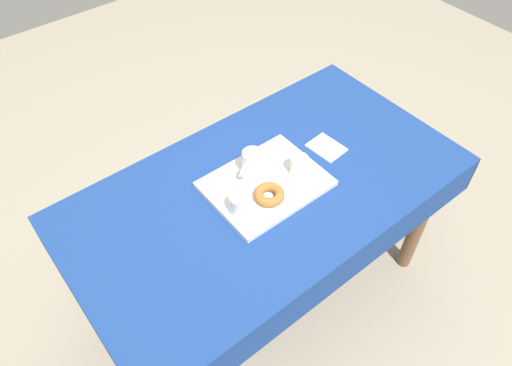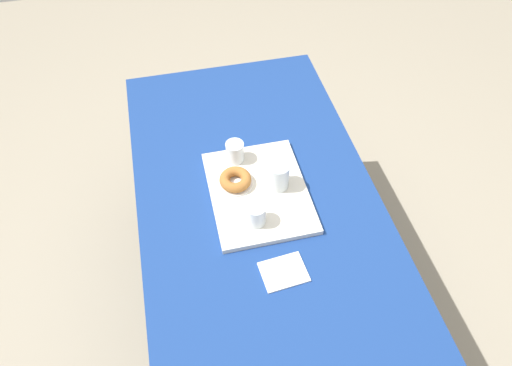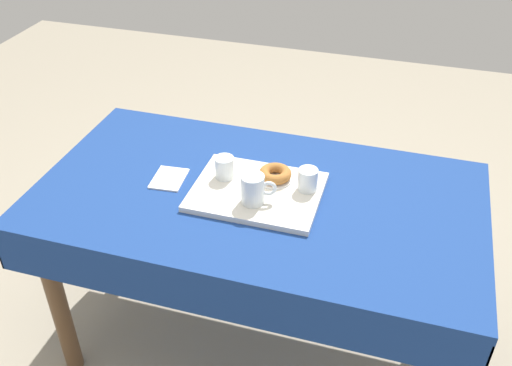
{
  "view_description": "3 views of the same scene",
  "coord_description": "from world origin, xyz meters",
  "px_view_note": "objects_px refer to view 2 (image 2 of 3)",
  "views": [
    {
      "loc": [
        -0.75,
        -0.88,
        2.04
      ],
      "look_at": [
        -0.05,
        -0.01,
        0.8
      ],
      "focal_mm": 33.71,
      "sensor_mm": 36.0,
      "label": 1
    },
    {
      "loc": [
        0.97,
        -0.23,
        1.98
      ],
      "look_at": [
        -0.02,
        0.0,
        0.77
      ],
      "focal_mm": 32.91,
      "sensor_mm": 36.0,
      "label": 2
    },
    {
      "loc": [
        -0.43,
        1.44,
        1.85
      ],
      "look_at": [
        0.01,
        -0.02,
        0.77
      ],
      "focal_mm": 40.05,
      "sensor_mm": 36.0,
      "label": 3
    }
  ],
  "objects_px": {
    "serving_tray": "(258,192)",
    "donut_plate_left": "(236,183)",
    "sugar_donut_left": "(235,179)",
    "paper_napkin": "(284,272)",
    "water_glass_near": "(256,215)",
    "tea_mug_left": "(278,176)",
    "dining_table": "(257,212)",
    "water_glass_far": "(235,153)"
  },
  "relations": [
    {
      "from": "serving_tray",
      "to": "water_glass_far",
      "type": "xyz_separation_m",
      "value": [
        -0.16,
        -0.05,
        0.04
      ]
    },
    {
      "from": "dining_table",
      "to": "sugar_donut_left",
      "type": "relative_size",
      "value": 13.54
    },
    {
      "from": "tea_mug_left",
      "to": "sugar_donut_left",
      "type": "bearing_deg",
      "value": -103.95
    },
    {
      "from": "dining_table",
      "to": "tea_mug_left",
      "type": "bearing_deg",
      "value": 96.53
    },
    {
      "from": "water_glass_near",
      "to": "paper_napkin",
      "type": "relative_size",
      "value": 0.57
    },
    {
      "from": "tea_mug_left",
      "to": "paper_napkin",
      "type": "xyz_separation_m",
      "value": [
        0.32,
        -0.06,
        -0.06
      ]
    },
    {
      "from": "water_glass_far",
      "to": "paper_napkin",
      "type": "bearing_deg",
      "value": 6.43
    },
    {
      "from": "water_glass_near",
      "to": "dining_table",
      "type": "bearing_deg",
      "value": 165.16
    },
    {
      "from": "tea_mug_left",
      "to": "water_glass_far",
      "type": "xyz_separation_m",
      "value": [
        -0.15,
        -0.12,
        -0.01
      ]
    },
    {
      "from": "water_glass_near",
      "to": "donut_plate_left",
      "type": "relative_size",
      "value": 0.66
    },
    {
      "from": "water_glass_far",
      "to": "donut_plate_left",
      "type": "xyz_separation_m",
      "value": [
        0.11,
        -0.02,
        -0.03
      ]
    },
    {
      "from": "dining_table",
      "to": "paper_napkin",
      "type": "xyz_separation_m",
      "value": [
        0.31,
        0.01,
        0.11
      ]
    },
    {
      "from": "tea_mug_left",
      "to": "water_glass_far",
      "type": "distance_m",
      "value": 0.19
    },
    {
      "from": "serving_tray",
      "to": "donut_plate_left",
      "type": "distance_m",
      "value": 0.08
    },
    {
      "from": "donut_plate_left",
      "to": "paper_napkin",
      "type": "xyz_separation_m",
      "value": [
        0.35,
        0.07,
        -0.02
      ]
    },
    {
      "from": "paper_napkin",
      "to": "serving_tray",
      "type": "bearing_deg",
      "value": -179.19
    },
    {
      "from": "dining_table",
      "to": "water_glass_near",
      "type": "bearing_deg",
      "value": -14.84
    },
    {
      "from": "serving_tray",
      "to": "water_glass_near",
      "type": "relative_size",
      "value": 5.5
    },
    {
      "from": "dining_table",
      "to": "tea_mug_left",
      "type": "relative_size",
      "value": 13.15
    },
    {
      "from": "dining_table",
      "to": "water_glass_near",
      "type": "xyz_separation_m",
      "value": [
        0.12,
        -0.03,
        0.16
      ]
    },
    {
      "from": "sugar_donut_left",
      "to": "paper_napkin",
      "type": "bearing_deg",
      "value": 11.89
    },
    {
      "from": "water_glass_far",
      "to": "water_glass_near",
      "type": "bearing_deg",
      "value": 2.13
    },
    {
      "from": "paper_napkin",
      "to": "tea_mug_left",
      "type": "bearing_deg",
      "value": 168.78
    },
    {
      "from": "dining_table",
      "to": "water_glass_far",
      "type": "relative_size",
      "value": 19.39
    },
    {
      "from": "water_glass_far",
      "to": "paper_napkin",
      "type": "height_order",
      "value": "water_glass_far"
    },
    {
      "from": "water_glass_near",
      "to": "water_glass_far",
      "type": "height_order",
      "value": "same"
    },
    {
      "from": "serving_tray",
      "to": "water_glass_far",
      "type": "bearing_deg",
      "value": -162.82
    },
    {
      "from": "serving_tray",
      "to": "paper_napkin",
      "type": "distance_m",
      "value": 0.31
    },
    {
      "from": "sugar_donut_left",
      "to": "paper_napkin",
      "type": "xyz_separation_m",
      "value": [
        0.35,
        0.07,
        -0.04
      ]
    },
    {
      "from": "donut_plate_left",
      "to": "sugar_donut_left",
      "type": "bearing_deg",
      "value": 0.0
    },
    {
      "from": "serving_tray",
      "to": "sugar_donut_left",
      "type": "distance_m",
      "value": 0.09
    },
    {
      "from": "tea_mug_left",
      "to": "donut_plate_left",
      "type": "height_order",
      "value": "tea_mug_left"
    },
    {
      "from": "tea_mug_left",
      "to": "paper_napkin",
      "type": "relative_size",
      "value": 0.84
    },
    {
      "from": "water_glass_far",
      "to": "sugar_donut_left",
      "type": "xyz_separation_m",
      "value": [
        0.11,
        -0.02,
        -0.01
      ]
    },
    {
      "from": "donut_plate_left",
      "to": "dining_table",
      "type": "bearing_deg",
      "value": 56.76
    },
    {
      "from": "water_glass_near",
      "to": "tea_mug_left",
      "type": "bearing_deg",
      "value": 141.35
    },
    {
      "from": "sugar_donut_left",
      "to": "paper_napkin",
      "type": "height_order",
      "value": "sugar_donut_left"
    },
    {
      "from": "dining_table",
      "to": "water_glass_near",
      "type": "relative_size",
      "value": 19.39
    },
    {
      "from": "dining_table",
      "to": "donut_plate_left",
      "type": "height_order",
      "value": "donut_plate_left"
    },
    {
      "from": "water_glass_far",
      "to": "dining_table",
      "type": "bearing_deg",
      "value": 15.39
    },
    {
      "from": "tea_mug_left",
      "to": "serving_tray",
      "type": "bearing_deg",
      "value": -83.6
    },
    {
      "from": "donut_plate_left",
      "to": "sugar_donut_left",
      "type": "relative_size",
      "value": 1.06
    }
  ]
}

